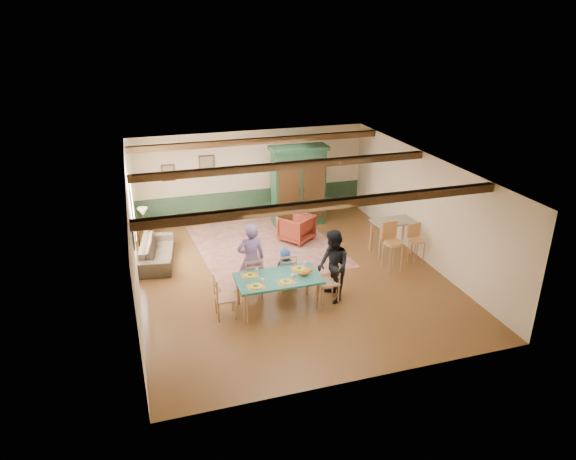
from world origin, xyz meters
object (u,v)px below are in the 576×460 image
object	(u,v)px
armchair	(296,228)
table_lamp	(143,217)
dining_chair_end_left	(225,297)
end_table	(145,234)
sofa	(157,251)
person_child	(285,269)
armoire	(298,186)
dining_table	(278,293)
cat	(304,272)
person_woman	(333,266)
dining_chair_far_left	(252,276)
dining_chair_end_right	(328,281)
dining_chair_far_right	(286,272)
counter_table	(392,237)
person_man	(251,259)
bar_stool_right	(417,245)
bar_stool_left	(393,248)

from	to	relation	value
armchair	table_lamp	distance (m)	4.14
dining_chair_end_left	end_table	world-z (taller)	dining_chair_end_left
sofa	table_lamp	bearing A→B (deg)	18.93
person_child	table_lamp	bearing A→B (deg)	-50.29
armoire	armchair	world-z (taller)	armoire
dining_table	cat	size ratio (longest dim) A/B	5.00
dining_table	dining_chair_end_left	xyz separation A→B (m)	(-1.13, -0.00, 0.10)
dining_table	armoire	bearing A→B (deg)	66.95
armoire	cat	bearing A→B (deg)	-106.06
table_lamp	person_woman	bearing A→B (deg)	-48.87
cat	end_table	bearing A→B (deg)	124.90
dining_chair_far_left	dining_chair_end_right	size ratio (longest dim) A/B	1.00
dining_chair_far_right	counter_table	bearing A→B (deg)	-160.84
person_man	bar_stool_right	bearing A→B (deg)	-176.55
person_man	armoire	size ratio (longest dim) A/B	0.72
person_child	armoire	size ratio (longest dim) A/B	0.42
armchair	counter_table	bearing A→B (deg)	109.73
person_child	end_table	distance (m)	4.58
dining_chair_end_left	counter_table	distance (m)	5.08
cat	dining_chair_end_left	bearing A→B (deg)	176.63
dining_chair_far_right	sofa	world-z (taller)	dining_chair_far_right
bar_stool_left	person_man	bearing A→B (deg)	175.09
person_man	armoire	xyz separation A→B (m)	(2.30, 3.70, 0.33)
cat	bar_stool_left	distance (m)	2.74
person_child	armchair	xyz separation A→B (m)	(1.07, 2.51, -0.12)
dining_table	sofa	size ratio (longest dim) A/B	0.91
table_lamp	dining_table	bearing A→B (deg)	-59.51
dining_chair_end_right	person_child	world-z (taller)	person_child
cat	bar_stool_left	bearing A→B (deg)	20.17
dining_table	end_table	xyz separation A→B (m)	(-2.53, 4.30, -0.10)
table_lamp	bar_stool_left	world-z (taller)	bar_stool_left
armoire	bar_stool_right	distance (m)	4.02
dining_chair_far_left	dining_chair_far_right	size ratio (longest dim) A/B	1.00
person_woman	armoire	xyz separation A→B (m)	(0.68, 4.48, 0.37)
dining_chair_end_right	person_woman	xyz separation A→B (m)	(0.10, 0.00, 0.34)
dining_chair_end_left	armoire	world-z (taller)	armoire
person_man	table_lamp	size ratio (longest dim) A/B	3.42
dining_chair_end_right	bar_stool_left	xyz separation A→B (m)	(1.97, 0.84, 0.15)
end_table	armchair	bearing A→B (deg)	-14.14
dining_chair_end_left	end_table	xyz separation A→B (m)	(-1.41, 4.30, -0.20)
dining_chair_far_right	end_table	world-z (taller)	dining_chair_far_right
person_woman	table_lamp	xyz separation A→B (m)	(-3.76, 4.30, -0.02)
dining_chair_end_right	end_table	distance (m)	5.65
dining_chair_far_right	bar_stool_left	bearing A→B (deg)	-177.06
person_child	bar_stool_right	bearing A→B (deg)	-175.78
sofa	table_lamp	xyz separation A→B (m)	(-0.24, 1.24, 0.50)
dining_chair_end_right	bar_stool_left	bearing A→B (deg)	113.13
table_lamp	dining_chair_end_left	bearing A→B (deg)	-71.88
table_lamp	counter_table	distance (m)	6.64
armchair	sofa	world-z (taller)	armchair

